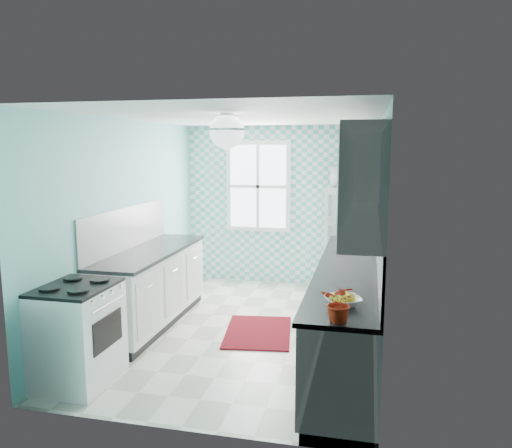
% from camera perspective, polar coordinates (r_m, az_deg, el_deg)
% --- Properties ---
extents(floor, '(3.00, 4.40, 0.02)m').
position_cam_1_polar(floor, '(6.12, -1.00, -12.08)').
color(floor, white).
rests_on(floor, ground).
extents(ceiling, '(3.00, 4.40, 0.02)m').
position_cam_1_polar(ceiling, '(5.73, -1.07, 12.19)').
color(ceiling, white).
rests_on(ceiling, wall_back).
extents(wall_back, '(3.00, 0.02, 2.50)m').
position_cam_1_polar(wall_back, '(7.94, 2.80, 2.13)').
color(wall_back, '#75C7C4').
rests_on(wall_back, floor).
extents(wall_front, '(3.00, 0.02, 2.50)m').
position_cam_1_polar(wall_front, '(3.73, -9.24, -5.65)').
color(wall_front, '#75C7C4').
rests_on(wall_front, floor).
extents(wall_left, '(0.02, 4.40, 2.50)m').
position_cam_1_polar(wall_left, '(6.32, -14.44, 0.14)').
color(wall_left, '#75C7C4').
rests_on(wall_left, floor).
extents(wall_right, '(0.02, 4.40, 2.50)m').
position_cam_1_polar(wall_right, '(5.63, 14.06, -0.89)').
color(wall_right, '#75C7C4').
rests_on(wall_right, floor).
extents(accent_wall, '(3.00, 0.01, 2.50)m').
position_cam_1_polar(accent_wall, '(7.91, 2.77, 2.12)').
color(accent_wall, '#57BFB2').
rests_on(accent_wall, wall_back).
extents(window, '(1.04, 0.05, 1.44)m').
position_cam_1_polar(window, '(7.93, 0.25, 4.32)').
color(window, white).
rests_on(window, wall_back).
extents(backsplash_right, '(0.02, 3.60, 0.51)m').
position_cam_1_polar(backsplash_right, '(5.24, 13.88, -2.20)').
color(backsplash_right, white).
rests_on(backsplash_right, wall_right).
extents(backsplash_left, '(0.02, 2.15, 0.51)m').
position_cam_1_polar(backsplash_left, '(6.26, -14.55, -0.46)').
color(backsplash_left, white).
rests_on(backsplash_left, wall_left).
extents(upper_cabinets_right, '(0.33, 3.20, 0.90)m').
position_cam_1_polar(upper_cabinets_right, '(4.96, 12.44, 5.45)').
color(upper_cabinets_right, white).
rests_on(upper_cabinets_right, wall_right).
extents(upper_cabinet_fridge, '(0.40, 0.74, 0.40)m').
position_cam_1_polar(upper_cabinet_fridge, '(7.38, 12.44, 9.22)').
color(upper_cabinet_fridge, white).
rests_on(upper_cabinet_fridge, wall_right).
extents(ceiling_light, '(0.34, 0.34, 0.35)m').
position_cam_1_polar(ceiling_light, '(4.95, -3.33, 10.54)').
color(ceiling_light, silver).
rests_on(ceiling_light, ceiling).
extents(base_cabinets_right, '(0.60, 3.60, 0.90)m').
position_cam_1_polar(base_cabinets_right, '(5.44, 10.51, -9.82)').
color(base_cabinets_right, white).
rests_on(base_cabinets_right, floor).
extents(countertop_right, '(0.63, 3.60, 0.04)m').
position_cam_1_polar(countertop_right, '(5.31, 10.49, -5.00)').
color(countertop_right, black).
rests_on(countertop_right, base_cabinets_right).
extents(base_cabinets_left, '(0.60, 2.15, 0.90)m').
position_cam_1_polar(base_cabinets_left, '(6.29, -11.94, -7.27)').
color(base_cabinets_left, white).
rests_on(base_cabinets_left, floor).
extents(countertop_left, '(0.63, 2.15, 0.04)m').
position_cam_1_polar(countertop_left, '(6.17, -11.95, -3.09)').
color(countertop_left, black).
rests_on(countertop_left, base_cabinets_left).
extents(fridge, '(0.70, 0.69, 1.60)m').
position_cam_1_polar(fridge, '(7.49, 10.62, -1.90)').
color(fridge, white).
rests_on(fridge, floor).
extents(stove, '(0.61, 0.76, 0.91)m').
position_cam_1_polar(stove, '(4.98, -19.66, -11.64)').
color(stove, silver).
rests_on(stove, floor).
extents(sink, '(0.50, 0.42, 0.53)m').
position_cam_1_polar(sink, '(6.15, 11.02, -3.00)').
color(sink, silver).
rests_on(sink, countertop_right).
extents(rug, '(0.90, 1.17, 0.02)m').
position_cam_1_polar(rug, '(6.03, 0.24, -12.24)').
color(rug, maroon).
rests_on(rug, floor).
extents(dish_towel, '(0.07, 0.25, 0.38)m').
position_cam_1_polar(dish_towel, '(6.50, 8.17, -6.38)').
color(dish_towel, '#58A38E').
rests_on(dish_towel, base_cabinets_right).
extents(fruit_bowl, '(0.37, 0.37, 0.07)m').
position_cam_1_polar(fruit_bowl, '(4.02, 9.90, -8.68)').
color(fruit_bowl, white).
rests_on(fruit_bowl, countertop_right).
extents(potted_plant, '(0.30, 0.28, 0.29)m').
position_cam_1_polar(potted_plant, '(3.62, 9.62, -8.84)').
color(potted_plant, '#BB3425').
rests_on(potted_plant, countertop_right).
extents(soap_bottle, '(0.11, 0.12, 0.20)m').
position_cam_1_polar(soap_bottle, '(6.67, 11.60, -1.13)').
color(soap_bottle, '#A1BABF').
rests_on(soap_bottle, countertop_right).
extents(microwave, '(0.57, 0.41, 0.31)m').
position_cam_1_polar(microwave, '(7.37, 10.83, 5.39)').
color(microwave, white).
rests_on(microwave, fridge).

